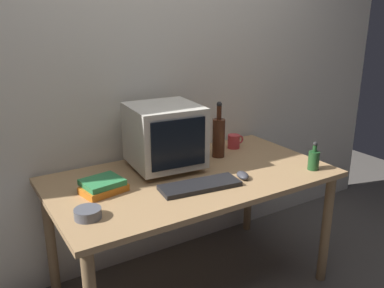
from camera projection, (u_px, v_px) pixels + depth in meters
name	position (u px, v px, depth m)	size (l,w,h in m)	color
ground_plane	(192.00, 285.00, 2.50)	(6.00, 6.00, 0.00)	#56514C
back_wall	(151.00, 70.00, 2.51)	(4.00, 0.08, 2.50)	silver
desk	(192.00, 188.00, 2.30)	(1.56, 0.85, 0.73)	tan
crt_monitor	(164.00, 136.00, 2.32)	(0.41, 0.42, 0.37)	beige
keyboard	(200.00, 186.00, 2.10)	(0.42, 0.15, 0.02)	black
computer_mouse	(243.00, 175.00, 2.22)	(0.06, 0.10, 0.04)	#3F3F47
bottle_tall	(219.00, 136.00, 2.52)	(0.08, 0.08, 0.35)	#472314
bottle_short	(314.00, 159.00, 2.33)	(0.06, 0.06, 0.17)	#1E4C23
book_stack	(103.00, 186.00, 2.05)	(0.24, 0.20, 0.06)	orange
mug	(234.00, 141.00, 2.71)	(0.12, 0.08, 0.09)	#CC383D
cd_spindle	(88.00, 213.00, 1.79)	(0.12, 0.12, 0.04)	#595B66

